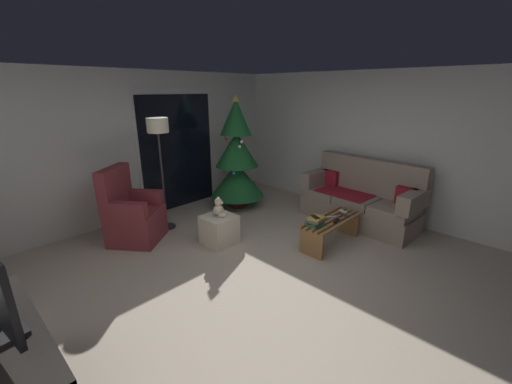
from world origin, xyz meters
name	(u,v)px	position (x,y,z in m)	size (l,w,h in m)	color
ground_plane	(275,278)	(0.00, 0.00, 0.00)	(7.00, 7.00, 0.00)	#B2A38E
wall_back	(142,146)	(0.00, 3.06, 1.25)	(5.72, 0.12, 2.50)	silver
wall_right	(385,146)	(2.86, 0.00, 1.25)	(0.12, 6.00, 2.50)	silver
patio_door_frame	(178,150)	(0.65, 2.99, 1.10)	(1.60, 0.02, 2.20)	silver
patio_door_glass	(178,153)	(0.65, 2.97, 1.05)	(1.50, 0.02, 2.10)	black
couch	(361,200)	(2.32, 0.08, 0.40)	(0.89, 1.98, 1.08)	gray
coffee_table	(331,227)	(1.25, -0.01, 0.27)	(1.10, 0.40, 0.40)	olive
remote_silver	(331,217)	(1.27, 0.02, 0.41)	(0.04, 0.16, 0.02)	#ADADB2
remote_graphite	(344,215)	(1.48, -0.08, 0.41)	(0.04, 0.16, 0.02)	#333338
remote_white	(343,211)	(1.60, 0.01, 0.41)	(0.04, 0.16, 0.02)	silver
remote_black	(336,221)	(1.20, -0.11, 0.41)	(0.04, 0.16, 0.02)	black
book_stack	(315,221)	(0.89, 0.04, 0.46)	(0.26, 0.23, 0.12)	#337042
cell_phone	(315,217)	(0.90, 0.05, 0.52)	(0.07, 0.14, 0.01)	black
christmas_tree	(237,160)	(1.38, 2.14, 0.93)	(1.03, 1.02, 2.10)	#4C1E19
armchair	(132,215)	(-0.70, 2.20, 0.40)	(0.96, 0.96, 1.13)	maroon
floor_lamp	(159,136)	(-0.12, 2.25, 1.51)	(0.32, 0.32, 1.78)	#2D2D30
ottoman	(219,229)	(0.14, 1.20, 0.21)	(0.44, 0.44, 0.43)	beige
teddy_bear_cream	(219,208)	(0.15, 1.19, 0.55)	(0.21, 0.22, 0.29)	beige
teddy_bear_chestnut_by_tree	(220,215)	(0.65, 1.79, 0.12)	(0.22, 0.21, 0.29)	brown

